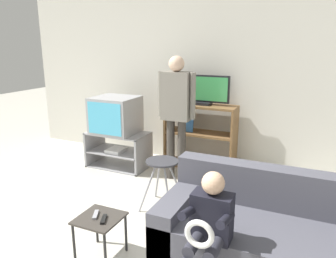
{
  "coord_description": "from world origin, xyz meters",
  "views": [
    {
      "loc": [
        1.55,
        -1.48,
        1.86
      ],
      "look_at": [
        0.06,
        1.79,
        0.9
      ],
      "focal_mm": 35.0,
      "sensor_mm": 36.0,
      "label": 1
    }
  ],
  "objects_px": {
    "folding_stool": "(162,168)",
    "remote_control_white": "(96,215)",
    "television_flat": "(201,91)",
    "couch": "(267,237)",
    "tv_stand": "(118,150)",
    "person_seated_child": "(208,226)",
    "snack_table": "(100,223)",
    "television_main": "(116,115)",
    "media_shelf": "(200,136)",
    "person_standing_adult": "(176,106)",
    "remote_control_black": "(104,219)"
  },
  "relations": [
    {
      "from": "tv_stand",
      "to": "remote_control_black",
      "type": "distance_m",
      "value": 2.27
    },
    {
      "from": "remote_control_white",
      "to": "person_seated_child",
      "type": "relative_size",
      "value": 0.15
    },
    {
      "from": "television_main",
      "to": "folding_stool",
      "type": "distance_m",
      "value": 1.54
    },
    {
      "from": "television_main",
      "to": "person_seated_child",
      "type": "relative_size",
      "value": 0.66
    },
    {
      "from": "television_flat",
      "to": "couch",
      "type": "relative_size",
      "value": 0.47
    },
    {
      "from": "snack_table",
      "to": "remote_control_black",
      "type": "height_order",
      "value": "remote_control_black"
    },
    {
      "from": "television_main",
      "to": "person_seated_child",
      "type": "bearing_deg",
      "value": -43.5
    },
    {
      "from": "media_shelf",
      "to": "person_seated_child",
      "type": "distance_m",
      "value": 2.64
    },
    {
      "from": "remote_control_black",
      "to": "tv_stand",
      "type": "bearing_deg",
      "value": 95.14
    },
    {
      "from": "television_flat",
      "to": "snack_table",
      "type": "relative_size",
      "value": 2.16
    },
    {
      "from": "remote_control_white",
      "to": "person_standing_adult",
      "type": "distance_m",
      "value": 1.96
    },
    {
      "from": "snack_table",
      "to": "couch",
      "type": "distance_m",
      "value": 1.43
    },
    {
      "from": "media_shelf",
      "to": "television_main",
      "type": "bearing_deg",
      "value": -156.77
    },
    {
      "from": "television_main",
      "to": "snack_table",
      "type": "bearing_deg",
      "value": -60.74
    },
    {
      "from": "folding_stool",
      "to": "remote_control_white",
      "type": "bearing_deg",
      "value": -98.61
    },
    {
      "from": "folding_stool",
      "to": "remote_control_black",
      "type": "bearing_deg",
      "value": -92.55
    },
    {
      "from": "television_main",
      "to": "remote_control_white",
      "type": "relative_size",
      "value": 4.4
    },
    {
      "from": "media_shelf",
      "to": "person_seated_child",
      "type": "bearing_deg",
      "value": -69.72
    },
    {
      "from": "snack_table",
      "to": "person_standing_adult",
      "type": "height_order",
      "value": "person_standing_adult"
    },
    {
      "from": "tv_stand",
      "to": "person_seated_child",
      "type": "distance_m",
      "value": 2.86
    },
    {
      "from": "media_shelf",
      "to": "person_standing_adult",
      "type": "distance_m",
      "value": 0.8
    },
    {
      "from": "tv_stand",
      "to": "folding_stool",
      "type": "relative_size",
      "value": 1.57
    },
    {
      "from": "tv_stand",
      "to": "media_shelf",
      "type": "distance_m",
      "value": 1.26
    },
    {
      "from": "television_main",
      "to": "remote_control_white",
      "type": "height_order",
      "value": "television_main"
    },
    {
      "from": "person_seated_child",
      "to": "remote_control_white",
      "type": "bearing_deg",
      "value": 177.89
    },
    {
      "from": "television_flat",
      "to": "snack_table",
      "type": "distance_m",
      "value": 2.61
    },
    {
      "from": "television_main",
      "to": "person_seated_child",
      "type": "xyz_separation_m",
      "value": [
        2.08,
        -1.97,
        -0.24
      ]
    },
    {
      "from": "tv_stand",
      "to": "television_main",
      "type": "distance_m",
      "value": 0.54
    },
    {
      "from": "media_shelf",
      "to": "remote_control_black",
      "type": "relative_size",
      "value": 7.37
    },
    {
      "from": "television_flat",
      "to": "person_seated_child",
      "type": "xyz_separation_m",
      "value": [
        0.92,
        -2.5,
        -0.6
      ]
    },
    {
      "from": "television_main",
      "to": "folding_stool",
      "type": "bearing_deg",
      "value": -36.99
    },
    {
      "from": "tv_stand",
      "to": "person_seated_child",
      "type": "bearing_deg",
      "value": -43.83
    },
    {
      "from": "media_shelf",
      "to": "person_standing_adult",
      "type": "xyz_separation_m",
      "value": [
        -0.15,
        -0.58,
        0.54
      ]
    },
    {
      "from": "television_main",
      "to": "television_flat",
      "type": "relative_size",
      "value": 0.76
    },
    {
      "from": "couch",
      "to": "person_standing_adult",
      "type": "distance_m",
      "value": 2.13
    },
    {
      "from": "remote_control_black",
      "to": "television_main",
      "type": "bearing_deg",
      "value": 95.7
    },
    {
      "from": "television_main",
      "to": "remote_control_white",
      "type": "bearing_deg",
      "value": -61.66
    },
    {
      "from": "folding_stool",
      "to": "television_main",
      "type": "bearing_deg",
      "value": 143.01
    },
    {
      "from": "television_main",
      "to": "television_flat",
      "type": "bearing_deg",
      "value": 24.31
    },
    {
      "from": "person_standing_adult",
      "to": "remote_control_black",
      "type": "bearing_deg",
      "value": -85.92
    },
    {
      "from": "television_main",
      "to": "remote_control_black",
      "type": "xyz_separation_m",
      "value": [
        1.15,
        -1.97,
        -0.41
      ]
    },
    {
      "from": "media_shelf",
      "to": "remote_control_white",
      "type": "relative_size",
      "value": 7.37
    },
    {
      "from": "media_shelf",
      "to": "person_standing_adult",
      "type": "bearing_deg",
      "value": -104.36
    },
    {
      "from": "tv_stand",
      "to": "television_flat",
      "type": "bearing_deg",
      "value": 25.0
    },
    {
      "from": "couch",
      "to": "television_main",
      "type": "bearing_deg",
      "value": 148.95
    },
    {
      "from": "television_flat",
      "to": "person_seated_child",
      "type": "height_order",
      "value": "television_flat"
    },
    {
      "from": "folding_stool",
      "to": "person_standing_adult",
      "type": "distance_m",
      "value": 1.01
    },
    {
      "from": "television_main",
      "to": "couch",
      "type": "height_order",
      "value": "television_main"
    },
    {
      "from": "tv_stand",
      "to": "person_standing_adult",
      "type": "xyz_separation_m",
      "value": [
        0.99,
        -0.07,
        0.77
      ]
    },
    {
      "from": "television_flat",
      "to": "couch",
      "type": "height_order",
      "value": "television_flat"
    }
  ]
}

